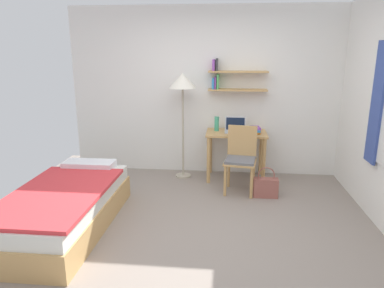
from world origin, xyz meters
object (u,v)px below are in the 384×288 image
standing_lamp (183,86)px  water_bottle (217,124)px  desk_chair (241,157)px  desk (236,142)px  bed (65,208)px  book_stack (255,130)px  handbag (266,187)px  laptop (235,128)px

standing_lamp → water_bottle: standing_lamp is taller
desk_chair → water_bottle: water_bottle is taller
desk → water_bottle: (-0.30, 0.07, 0.26)m
bed → desk: (1.91, 1.80, 0.35)m
book_stack → standing_lamp: bearing=178.2°
standing_lamp → desk: bearing=-0.3°
handbag → standing_lamp: bearing=150.2°
desk → laptop: size_ratio=2.84×
desk_chair → handbag: size_ratio=2.16×
desk_chair → water_bottle: bearing=122.5°
water_bottle → desk: bearing=-12.7°
bed → laptop: 2.69m
desk → book_stack: size_ratio=3.81×
laptop → water_bottle: bearing=172.9°
standing_lamp → handbag: bearing=-29.8°
desk → desk_chair: bearing=-83.4°
laptop → handbag: bearing=-60.0°
bed → desk_chair: 2.37m
desk_chair → laptop: size_ratio=2.89×
book_stack → handbag: bearing=-79.2°
desk_chair → book_stack: size_ratio=3.87×
water_bottle → book_stack: size_ratio=0.93×
laptop → desk: bearing=-60.4°
water_bottle → book_stack: water_bottle is taller
desk_chair → handbag: 0.53m
laptop → handbag: (0.42, -0.72, -0.65)m
bed → handbag: (2.31, 1.10, -0.10)m
bed → water_bottle: bearing=49.2°
desk_chair → standing_lamp: size_ratio=0.57×
standing_lamp → desk_chair: bearing=-29.9°
bed → laptop: laptop is taller
book_stack → water_bottle: bearing=170.4°
desk_chair → handbag: bearing=-29.4°
water_bottle → book_stack: (0.58, -0.10, -0.07)m
standing_lamp → laptop: (0.80, 0.03, -0.63)m
desk_chair → book_stack: 0.59m
water_bottle → handbag: water_bottle is taller
desk → handbag: (0.40, -0.69, -0.44)m
bed → desk: size_ratio=2.18×
laptop → water_bottle: size_ratio=1.44×
bed → standing_lamp: 2.42m
standing_lamp → water_bottle: (0.51, 0.06, -0.57)m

